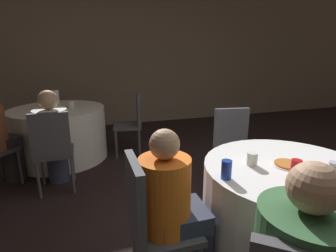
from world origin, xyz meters
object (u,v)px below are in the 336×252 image
Objects in this scene: person_orange_shirt at (177,212)px; soda_can_blue at (226,170)px; chair_far_east at (133,118)px; soda_can_silver at (333,172)px; table_near at (283,213)px; pizza_plate_near at (287,164)px; chair_far_south at (53,146)px; bottle_far at (56,99)px; chair_near_north at (233,144)px; soda_can_red at (296,169)px; person_white_shirt at (53,139)px; table_far at (60,133)px; chair_near_west at (150,217)px.

person_orange_shirt is 0.41m from soda_can_blue.
chair_far_east is 7.68× the size of soda_can_silver.
pizza_plate_near is (0.00, 0.02, 0.38)m from table_near.
chair_far_south is 2.54m from soda_can_silver.
bottle_far is (-0.90, 2.60, 0.32)m from person_orange_shirt.
chair_near_north is 1.19m from soda_can_red.
chair_far_south is 4.55× the size of pizza_plate_near.
chair_far_south reaches higher than soda_can_red.
person_white_shirt is (-0.88, 1.69, 0.03)m from person_orange_shirt.
soda_can_red is at bearing 86.78° from chair_near_north.
chair_far_east is at bearing 105.54° from table_near.
bottle_far is at bearing -31.10° from chair_near_north.
person_orange_shirt is at bearing 54.37° from chair_near_north.
soda_can_silver is 0.48× the size of bottle_far.
bottle_far reaches higher than chair_far_south.
table_near is 1.04× the size of person_white_shirt.
chair_far_east is 4.55× the size of pizza_plate_near.
person_orange_shirt is (-0.83, -0.00, 0.18)m from table_near.
soda_can_red reaches higher than table_far.
chair_near_north is 2.50m from bottle_far.
chair_near_north is 1.26m from soda_can_silver.
table_far is at bearing 90.00° from chair_far_east.
soda_can_red is at bearing -59.10° from bottle_far.
table_far is at bearing -30.95° from chair_near_north.
chair_far_east reaches higher than soda_can_blue.
person_white_shirt is 5.53× the size of pizza_plate_near.
table_far is at bearing 122.95° from soda_can_silver.
table_near is at bearing -56.28° from bottle_far.
table_near is 1.26× the size of chair_near_west.
bottle_far is (-1.83, 2.84, 0.07)m from soda_can_silver.
bottle_far is (-1.73, 2.59, 0.50)m from table_near.
table_near is 9.68× the size of soda_can_silver.
chair_near_north is at bearing -141.64° from chair_far_east.
chair_far_south is 3.67× the size of bottle_far.
person_orange_shirt reaches higher than chair_near_west.
table_far is 10.67× the size of soda_can_red.
soda_can_silver is (0.19, -0.10, 0.00)m from soda_can_red.
table_far is 5.10× the size of bottle_far.
pizza_plate_near is 3.11m from bottle_far.
soda_can_red is (-0.25, -1.14, 0.25)m from chair_near_north.
bottle_far is at bearing 89.96° from chair_far_south.
chair_near_west and chair_far_south have the same top height.
bottle_far is (-1.05, 0.16, 0.32)m from chair_far_east.
table_near is at bearing -56.19° from table_far.
pizza_plate_near is at bearing 91.14° from chair_near_west.
table_near is 1.26× the size of chair_far_south.
pizza_plate_near is (0.68, -2.41, 0.20)m from chair_far_east.
table_near is 2.41m from person_white_shirt.
table_near is at bearing 2.73° from soda_can_blue.
chair_far_east is at bearing 40.14° from chair_far_south.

